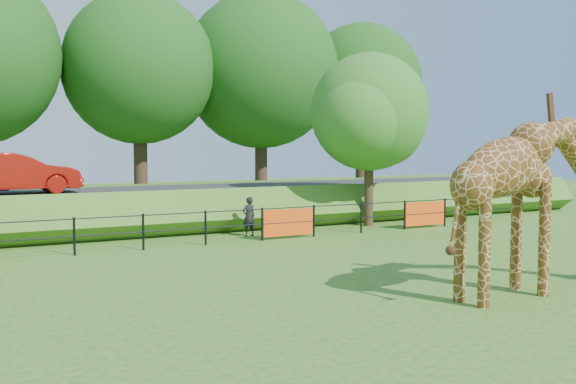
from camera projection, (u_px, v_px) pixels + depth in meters
name	position (u px, v px, depth m)	size (l,w,h in m)	color
ground	(350.00, 297.00, 13.27)	(90.00, 90.00, 0.00)	#2C5F17
giraffe	(536.00, 204.00, 13.58)	(5.27, 0.97, 3.76)	#593312
perimeter_fence	(206.00, 228.00, 20.20)	(28.07, 0.10, 1.10)	black
embankment	(138.00, 206.00, 26.73)	(40.00, 9.00, 1.30)	#2C5F17
road	(149.00, 191.00, 25.38)	(40.00, 5.00, 0.12)	#29292B
car_red	(15.00, 173.00, 22.88)	(1.56, 4.46, 1.47)	#B8180D
visitor	(249.00, 217.00, 22.24)	(0.50, 0.33, 1.37)	black
tree_east	(371.00, 117.00, 25.05)	(5.40, 4.71, 6.76)	#352218
bg_tree_line	(137.00, 67.00, 32.86)	(37.30, 8.80, 11.82)	#352218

